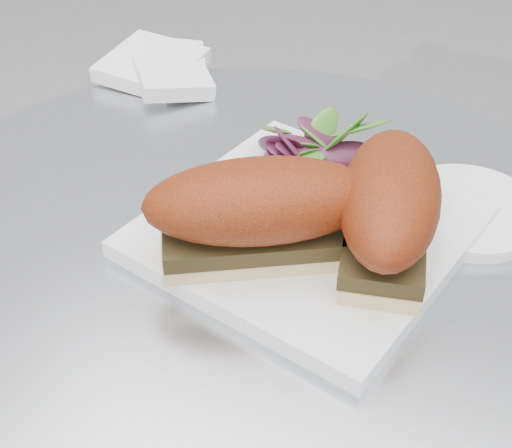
{
  "coord_description": "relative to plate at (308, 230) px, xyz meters",
  "views": [
    {
      "loc": [
        0.19,
        -0.39,
        1.11
      ],
      "look_at": [
        0.01,
        0.01,
        0.77
      ],
      "focal_mm": 50.0,
      "sensor_mm": 36.0,
      "label": 1
    }
  ],
  "objects": [
    {
      "name": "saucer",
      "position": [
        0.12,
        0.09,
        -0.0
      ],
      "size": [
        0.13,
        0.13,
        0.01
      ],
      "primitive_type": "cylinder",
      "color": "white",
      "rests_on": "table"
    },
    {
      "name": "plate",
      "position": [
        0.0,
        0.0,
        0.0
      ],
      "size": [
        0.28,
        0.28,
        0.02
      ],
      "primitive_type": "cube",
      "rotation": [
        0.0,
        0.0,
        -0.21
      ],
      "color": "white",
      "rests_on": "table"
    },
    {
      "name": "sandwich_left",
      "position": [
        -0.02,
        -0.05,
        0.05
      ],
      "size": [
        0.19,
        0.16,
        0.08
      ],
      "rotation": [
        0.0,
        0.0,
        0.55
      ],
      "color": "#D8BC87",
      "rests_on": "plate"
    },
    {
      "name": "napkin",
      "position": [
        -0.25,
        0.19,
        0.0
      ],
      "size": [
        0.17,
        0.17,
        0.02
      ],
      "primitive_type": null,
      "rotation": [
        0.0,
        0.0,
        -0.34
      ],
      "color": "white",
      "rests_on": "table"
    },
    {
      "name": "table",
      "position": [
        -0.04,
        -0.05,
        -0.25
      ],
      "size": [
        0.7,
        0.7,
        0.73
      ],
      "color": "#AFB0B6",
      "rests_on": "ground"
    },
    {
      "name": "salad",
      "position": [
        -0.03,
        0.07,
        0.03
      ],
      "size": [
        0.11,
        0.11,
        0.05
      ],
      "primitive_type": null,
      "color": "#44802A",
      "rests_on": "plate"
    },
    {
      "name": "sandwich_right",
      "position": [
        0.07,
        -0.0,
        0.05
      ],
      "size": [
        0.11,
        0.18,
        0.08
      ],
      "rotation": [
        0.0,
        0.0,
        -1.34
      ],
      "color": "#D8BC87",
      "rests_on": "plate"
    }
  ]
}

